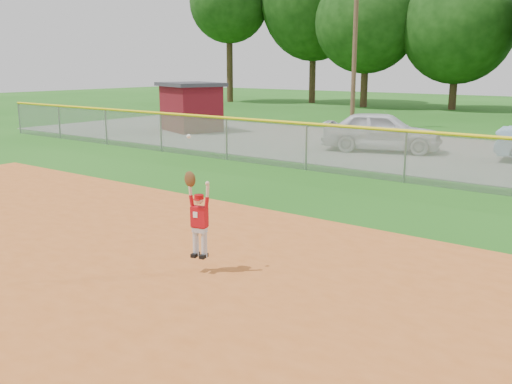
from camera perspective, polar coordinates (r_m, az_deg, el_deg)
ground at (r=8.97m, az=-11.48°, el=-9.49°), size 120.00×120.00×0.00m
parking_strip at (r=22.58m, az=20.49°, el=3.38°), size 44.00×10.00×0.03m
car_white_a at (r=22.77m, az=12.46°, el=5.96°), size 4.89×3.19×1.55m
utility_shed at (r=29.35m, az=-6.53°, el=8.49°), size 3.96×3.54×2.45m
outfield_fence at (r=16.85m, az=14.73°, el=3.84°), size 40.06×0.10×1.55m
ballplayer at (r=9.15m, az=-5.82°, el=-2.31°), size 0.47×0.24×1.99m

